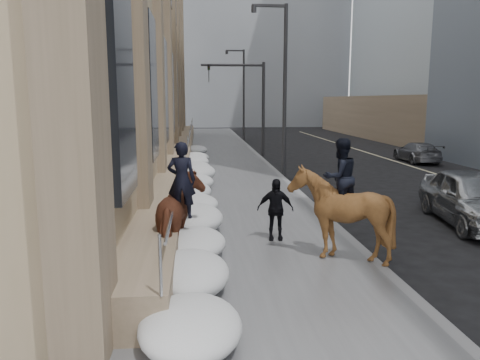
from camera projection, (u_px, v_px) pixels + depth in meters
name	position (u px, v px, depth m)	size (l,w,h in m)	color
ground	(266.00, 294.00, 8.87)	(140.00, 140.00, 0.00)	black
sidewalk	(230.00, 190.00, 18.68)	(5.00, 80.00, 0.12)	#49494B
curb	(295.00, 189.00, 18.91)	(0.24, 80.00, 0.12)	slate
lane_line	(479.00, 187.00, 19.62)	(0.15, 70.00, 0.01)	#BFB78C
limestone_building	(125.00, 6.00, 26.50)	(6.10, 44.00, 18.00)	tan
bg_building_mid	(234.00, 25.00, 65.75)	(30.00, 12.00, 28.00)	slate
bg_building_far	(168.00, 61.00, 77.32)	(24.00, 12.00, 20.00)	gray
streetlight_mid	(282.00, 79.00, 22.08)	(1.71, 0.24, 8.00)	#2D2D30
streetlight_far	(242.00, 89.00, 41.71)	(1.71, 0.24, 8.00)	#2D2D30
traffic_signal	(249.00, 94.00, 29.97)	(4.10, 0.22, 6.00)	#2D2D30
snow_bank	(194.00, 190.00, 16.63)	(1.70, 18.10, 0.76)	silver
mounted_horse_left	(181.00, 213.00, 10.39)	(1.14, 2.29, 2.61)	#532919
mounted_horse_right	(340.00, 209.00, 10.32)	(2.21, 2.34, 2.70)	#513217
pedestrian	(275.00, 209.00, 11.81)	(0.92, 0.38, 1.57)	black
car_silver	(472.00, 198.00, 13.68)	(1.90, 4.73, 1.61)	gray
car_grey	(417.00, 152.00, 27.56)	(1.65, 4.06, 1.18)	slate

